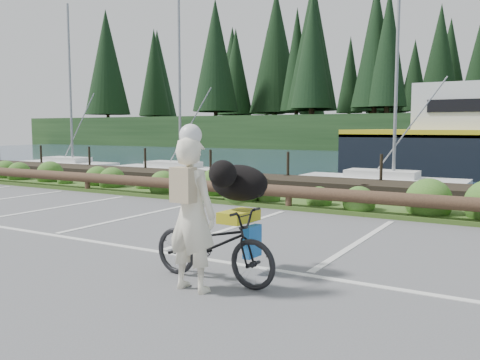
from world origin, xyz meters
name	(u,v)px	position (x,y,z in m)	size (l,w,h in m)	color
ground	(173,247)	(0.00, 0.00, 0.00)	(72.00, 72.00, 0.00)	#545457
vegetation_strip	(300,204)	(0.00, 5.30, 0.05)	(34.00, 1.60, 0.10)	#3D5B21
log_rail	(289,210)	(0.00, 4.60, 0.00)	(32.00, 0.30, 0.60)	#443021
bicycle	(213,244)	(1.64, -1.26, 0.50)	(0.66, 1.89, 1.00)	black
cyclist	(191,215)	(1.62, -1.70, 0.95)	(0.69, 0.46, 1.90)	white
dog	(239,183)	(1.68, -0.65, 1.25)	(0.88, 0.43, 0.51)	black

